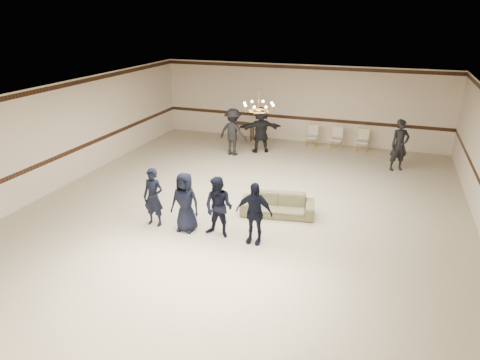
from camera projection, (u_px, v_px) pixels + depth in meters
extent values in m
cube|color=beige|center=(247.00, 207.00, 12.08)|extent=(12.00, 14.00, 0.01)
cube|color=#35251D|center=(248.00, 94.00, 10.89)|extent=(12.00, 14.00, 0.01)
cube|color=beige|center=(301.00, 104.00, 17.61)|extent=(12.00, 0.01, 3.20)
cube|color=beige|center=(72.00, 316.00, 5.35)|extent=(12.00, 0.01, 3.20)
cube|color=beige|center=(67.00, 134.00, 13.34)|extent=(0.01, 14.00, 3.20)
cube|color=black|center=(300.00, 118.00, 17.82)|extent=(12.00, 0.02, 0.14)
cube|color=black|center=(302.00, 67.00, 17.05)|extent=(12.00, 0.02, 0.14)
imported|color=black|center=(153.00, 197.00, 10.80)|extent=(0.57, 0.38, 1.54)
imported|color=black|center=(185.00, 202.00, 10.52)|extent=(0.76, 0.49, 1.54)
imported|color=black|center=(219.00, 207.00, 10.24)|extent=(0.80, 0.65, 1.54)
imported|color=black|center=(254.00, 213.00, 9.96)|extent=(0.91, 0.38, 1.54)
imported|color=#706F4B|center=(277.00, 205.00, 11.51)|extent=(2.08, 1.09, 0.58)
imported|color=black|center=(233.00, 132.00, 16.13)|extent=(1.26, 0.86, 1.80)
imported|color=black|center=(261.00, 130.00, 16.46)|extent=(1.73, 1.23, 1.80)
imported|color=black|center=(399.00, 145.00, 14.54)|extent=(0.78, 0.70, 1.80)
cube|color=black|center=(243.00, 131.00, 18.26)|extent=(0.91, 0.44, 0.74)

